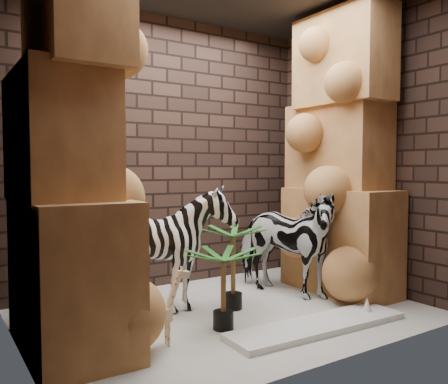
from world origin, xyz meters
TOP-DOWN VIEW (x-y plane):
  - floor at (0.00, 0.00)m, footprint 3.50×3.50m
  - wall_back at (0.00, 1.25)m, footprint 3.50×0.00m
  - wall_front at (0.00, -1.25)m, footprint 3.50×0.00m
  - wall_left at (-1.75, 0.00)m, footprint 0.00×3.00m
  - wall_right at (1.75, 0.00)m, footprint 0.00×3.00m
  - rock_pillar_left at (-1.40, 0.00)m, footprint 0.68×1.30m
  - rock_pillar_right at (1.42, 0.00)m, footprint 0.58×1.25m
  - zebra_right at (0.81, 0.20)m, footprint 0.89×1.22m
  - zebra_left at (-0.43, 0.39)m, footprint 1.00×1.21m
  - giraffe_toy at (-0.87, -0.36)m, footprint 0.32×0.13m
  - palm_front at (0.11, 0.10)m, footprint 0.36×0.36m
  - palm_back at (-0.26, -0.31)m, footprint 0.36×0.36m
  - surfboard at (0.41, -0.72)m, footprint 1.66×0.46m

SIDE VIEW (x-z plane):
  - floor at x=0.00m, z-range 0.00..0.00m
  - surfboard at x=0.41m, z-range 0.00..0.05m
  - giraffe_toy at x=-0.87m, z-range 0.00..0.60m
  - palm_back at x=-0.26m, z-range 0.00..0.67m
  - palm_front at x=0.11m, z-range 0.00..0.79m
  - zebra_left at x=-0.43m, z-range 0.00..1.06m
  - zebra_right at x=0.81m, z-range 0.00..1.30m
  - wall_back at x=0.00m, z-range -0.25..3.25m
  - wall_front at x=0.00m, z-range -0.25..3.25m
  - wall_left at x=-1.75m, z-range 0.00..3.00m
  - wall_right at x=1.75m, z-range 0.00..3.00m
  - rock_pillar_left at x=-1.40m, z-range 0.00..3.00m
  - rock_pillar_right at x=1.42m, z-range 0.00..3.00m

